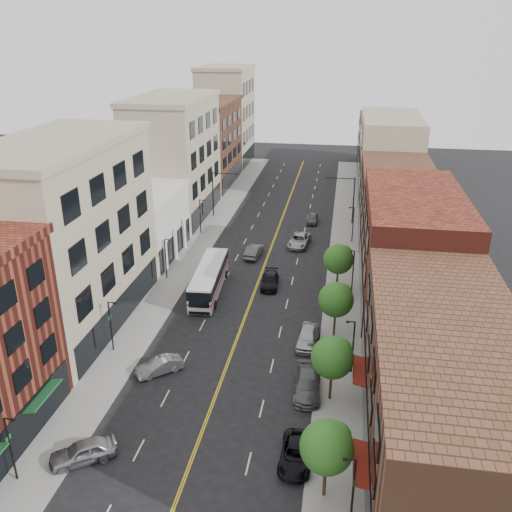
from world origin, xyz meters
The scene contains 37 objects.
ground centered at (0.00, 0.00, 0.00)m, with size 220.00×220.00×0.00m, color black.
sidewalk_left centered at (-10.00, 35.00, 0.07)m, with size 4.00×110.00×0.15m, color gray.
sidewalk_right centered at (10.00, 35.00, 0.07)m, with size 4.00×110.00×0.15m, color gray.
bldg_l_tanoffice centered at (-17.00, 13.00, 9.00)m, with size 10.00×22.00×18.00m, color tan.
bldg_l_white centered at (-17.00, 31.00, 4.00)m, with size 10.00×14.00×8.00m, color silver.
bldg_l_far_a centered at (-17.00, 48.00, 9.00)m, with size 10.00×20.00×18.00m, color tan.
bldg_l_far_b centered at (-17.00, 68.00, 7.50)m, with size 10.00×20.00×15.00m, color brown.
bldg_l_far_c centered at (-17.00, 86.00, 10.00)m, with size 10.00×16.00×20.00m, color tan.
bldg_r_near centered at (17.00, 0.00, 5.00)m, with size 10.00×26.00×10.00m, color brown.
bldg_r_mid centered at (17.00, 24.00, 6.00)m, with size 10.00×22.00×12.00m, color #5C2018.
bldg_r_far_a centered at (17.00, 45.00, 5.00)m, with size 10.00×20.00×10.00m, color brown.
bldg_r_far_b centered at (17.00, 66.00, 7.00)m, with size 10.00×22.00×14.00m, color tan.
bldg_r_far_c centered at (17.00, 86.00, 5.50)m, with size 10.00×18.00×11.00m, color brown.
tree_r_0 centered at (9.39, -5.93, 4.13)m, with size 3.40×3.40×5.59m.
tree_r_1 centered at (9.39, 4.07, 4.13)m, with size 3.40×3.40×5.59m.
tree_r_2 centered at (9.39, 14.07, 4.13)m, with size 3.40×3.40×5.59m.
tree_r_3 centered at (9.39, 24.07, 4.13)m, with size 3.40×3.40×5.59m.
lamp_l_0 centered at (-10.95, -8.00, 2.97)m, with size 0.81×0.55×5.05m.
lamp_l_1 centered at (-10.95, 8.00, 2.97)m, with size 0.81×0.55×5.05m.
lamp_l_2 centered at (-10.95, 24.00, 2.97)m, with size 0.81×0.55×5.05m.
lamp_l_3 centered at (-10.95, 40.00, 2.97)m, with size 0.81×0.55×5.05m.
lamp_r_0 centered at (10.95, -8.00, 2.97)m, with size 0.81×0.55×5.05m.
lamp_r_1 centered at (10.95, 8.00, 2.97)m, with size 0.81×0.55×5.05m.
lamp_r_2 centered at (10.95, 24.00, 2.97)m, with size 0.81×0.55×5.05m.
lamp_r_3 centered at (10.95, 40.00, 2.97)m, with size 0.81×0.55×5.05m.
signal_mast_left centered at (-10.27, 48.00, 4.65)m, with size 4.49×0.18×7.20m.
signal_mast_right centered at (10.27, 48.00, 4.65)m, with size 4.49×0.18×7.20m.
city_bus centered at (-5.10, 21.52, 1.78)m, with size 3.42×12.02×3.05m.
car_angle_a centered at (-7.40, -5.57, 0.78)m, with size 1.84×4.57×1.56m, color gray.
car_angle_b centered at (-5.60, 5.37, 0.68)m, with size 1.44×4.14×1.36m, color #AFB3B7.
car_parked_near centered at (7.23, -3.25, 0.66)m, with size 2.19×4.75×1.32m, color black.
car_parked_mid centered at (7.40, 4.69, 0.77)m, with size 2.17×5.34×1.55m, color #535459.
car_parked_far centered at (6.84, 12.17, 0.82)m, with size 1.93×4.80×1.64m, color #A2A3A9.
car_lane_behind centered at (-1.80, 32.69, 0.78)m, with size 1.65×4.73×1.56m, color #444448.
car_lane_a centered at (1.52, 24.12, 0.70)m, with size 1.95×4.81×1.40m, color black.
car_lane_b centered at (3.75, 37.60, 0.78)m, with size 2.60×5.63×1.56m, color #95969C.
car_lane_c centered at (4.92, 47.53, 0.69)m, with size 1.63×4.05×1.38m, color #424246.
Camera 1 is at (9.27, -32.61, 27.90)m, focal length 38.00 mm.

